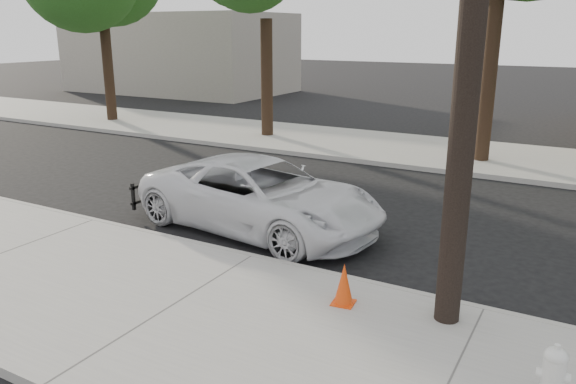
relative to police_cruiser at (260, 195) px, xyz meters
name	(u,v)px	position (x,y,z in m)	size (l,w,h in m)	color
ground	(307,228)	(0.83, 0.52, -0.74)	(120.00, 120.00, 0.00)	black
near_sidewalk	(171,310)	(0.83, -3.78, -0.66)	(90.00, 4.40, 0.15)	gray
far_sidewalk	(424,151)	(0.83, 9.02, -0.66)	(90.00, 5.00, 0.15)	gray
curb_near	(253,259)	(0.83, -1.58, -0.66)	(90.00, 0.12, 0.16)	#9E9B93
building_far	(180,53)	(-19.17, 20.52, 1.76)	(14.00, 8.00, 5.00)	gray
police_cruiser	(260,195)	(0.00, 0.00, 0.00)	(2.44, 5.30, 1.47)	silver
fire_hydrant	(553,376)	(5.86, -3.46, -0.27)	(0.35, 0.32, 0.66)	silver
traffic_cone	(344,284)	(2.99, -2.47, -0.28)	(0.36, 0.36, 0.63)	#E7410C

